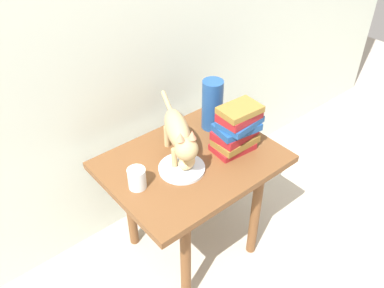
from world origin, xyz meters
name	(u,v)px	position (x,y,z in m)	size (l,w,h in m)	color
ground_plane	(192,245)	(0.00, 0.00, 0.00)	(6.00, 6.00, 0.00)	#B2A899
back_panel	(128,3)	(0.00, 0.39, 1.10)	(4.00, 0.04, 2.20)	silver
side_table	(192,175)	(0.00, 0.00, 0.47)	(0.72, 0.54, 0.55)	brown
plate	(182,168)	(-0.07, -0.02, 0.56)	(0.19, 0.19, 0.01)	silver
bread_roll	(187,162)	(-0.06, -0.04, 0.59)	(0.08, 0.06, 0.05)	#E0BC7A
cat	(179,134)	(-0.04, 0.03, 0.69)	(0.24, 0.44, 0.23)	tan
book_stack	(237,128)	(0.19, -0.06, 0.66)	(0.20, 0.15, 0.21)	maroon
green_vase	(212,105)	(0.22, 0.12, 0.67)	(0.09, 0.09, 0.23)	navy
candle_jar	(137,179)	(-0.26, 0.01, 0.59)	(0.07, 0.07, 0.08)	silver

